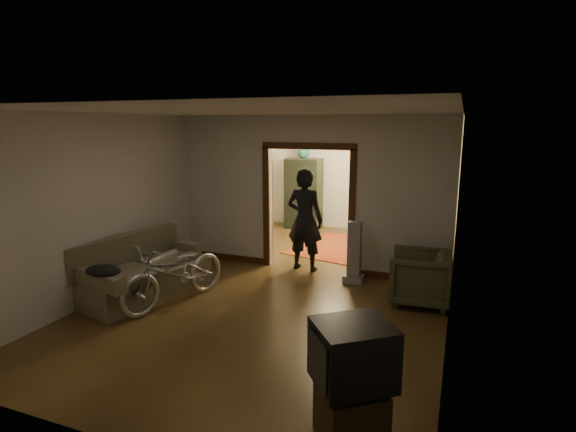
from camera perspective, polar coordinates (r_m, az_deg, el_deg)
The scene contains 24 objects.
floor at distance 7.75m, azimuth 0.81°, elevation -8.30°, with size 5.00×8.50×0.01m, color #3F2C14.
ceiling at distance 7.28m, azimuth 0.88°, elevation 12.88°, with size 5.00×8.50×0.01m, color white.
wall_back at distance 11.43m, azimuth 8.31°, elevation 5.28°, with size 5.00×0.02×2.80m, color beige.
wall_left at distance 8.57m, azimuth -15.04°, elevation 2.91°, with size 0.02×8.50×2.80m, color beige.
wall_right at distance 6.94m, azimuth 20.58°, elevation 0.58°, with size 0.02×8.50×2.80m, color beige.
partition_wall at distance 8.09m, azimuth 2.70°, elevation 2.79°, with size 5.00×0.14×2.80m, color beige.
door_casing at distance 8.14m, azimuth 2.68°, elevation 0.70°, with size 1.74×0.20×2.32m, color #3F210E.
far_window at distance 11.24m, azimuth 11.79°, elevation 5.82°, with size 0.98×0.06×1.28m, color black.
chandelier at distance 9.67m, azimuth 6.10°, elevation 9.84°, with size 0.24×0.24×0.24m, color #FFE0A5.
light_switch at distance 7.77m, azimuth 9.87°, elevation 1.15°, with size 0.08×0.01×0.12m, color silver.
sofa at distance 7.39m, azimuth -17.73°, elevation -6.06°, with size 0.91×2.03×0.93m, color brown.
rolled_paper at distance 7.53m, azimuth -15.74°, elevation -5.09°, with size 0.09×0.09×0.75m, color beige.
jacket at distance 6.65m, azimuth -22.43°, elevation -6.44°, with size 0.51×0.38×0.15m, color black.
bicycle at distance 6.89m, azimuth -14.12°, elevation -6.95°, with size 0.65×1.85×0.97m, color silver.
armchair at distance 7.02m, azimuth 16.38°, elevation -7.50°, with size 0.85×0.87×0.79m, color #464829.
tv_stand at distance 4.18m, azimuth 7.99°, elevation -23.62°, with size 0.52×0.47×0.47m, color black.
crt_tv at distance 3.89m, azimuth 8.23°, elevation -16.97°, with size 0.61×0.55×0.52m, color black.
vacuum at distance 7.62m, azimuth 8.41°, elevation -4.58°, with size 0.32×0.26×1.06m, color gray.
person at distance 8.13m, azimuth 2.15°, elevation -0.49°, with size 0.68×0.45×1.87m, color black.
oriental_rug at distance 9.85m, azimuth 6.44°, elevation -3.95°, with size 1.63×2.14×0.02m, color maroon.
locker at distance 11.44m, azimuth 1.98°, elevation 2.85°, with size 0.89×0.50×1.79m, color #262F1C.
globe at distance 11.33m, azimuth 2.02°, elevation 8.08°, with size 0.29×0.29×0.29m, color #1E5972.
desk at distance 10.99m, azimuth 13.16°, elevation -0.67°, with size 0.97×0.54×0.71m, color #342211.
desk_chair at distance 10.40m, azimuth 10.23°, elevation -1.01°, with size 0.35×0.35×0.80m, color #342211.
Camera 1 is at (2.53, -6.83, 2.64)m, focal length 28.00 mm.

